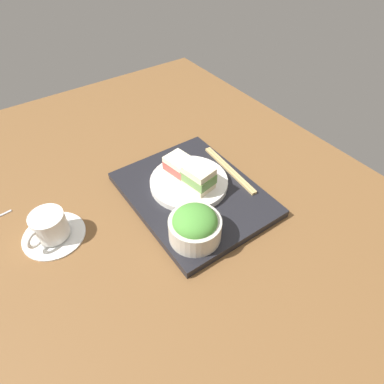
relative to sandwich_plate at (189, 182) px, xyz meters
The scene contains 8 objects.
ground_plane 5.46cm from the sandwich_plate, 63.12° to the left, with size 140.00×100.00×3.00cm, color brown.
serving_tray 3.22cm from the sandwich_plate, behind, with size 37.54×29.80×2.04cm, color black.
sandwich_plate is the anchor object (origin of this frame).
sandwich_near 5.10cm from the sandwich_plate, behind, with size 8.17×6.74×6.02cm.
sandwich_far 4.77cm from the sandwich_plate, ahead, with size 7.80×6.75×5.10cm.
salad_bowl 17.12cm from the sandwich_plate, 149.71° to the left, with size 11.58×11.58×7.88cm.
chopsticks_pair 12.29cm from the sandwich_plate, 97.86° to the right, with size 21.65×3.00×0.70cm.
coffee_cup 34.51cm from the sandwich_plate, 81.00° to the left, with size 14.16×14.16×6.91cm.
Camera 1 is at (-52.77, 32.19, 60.40)cm, focal length 30.83 mm.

